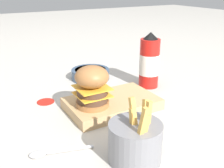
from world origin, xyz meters
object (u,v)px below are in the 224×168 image
(serving_board, at_px, (112,104))
(burger, at_px, (92,86))
(spoon, at_px, (48,153))
(fries_basket, at_px, (135,141))
(ketchup_bottle, at_px, (149,62))
(side_bowl, at_px, (90,74))

(serving_board, xyz_separation_m, burger, (0.07, 0.01, 0.08))
(burger, height_order, spoon, burger)
(fries_basket, bearing_deg, burger, -92.09)
(ketchup_bottle, height_order, fries_basket, ketchup_bottle)
(serving_board, bearing_deg, fries_basket, 71.61)
(ketchup_bottle, distance_m, fries_basket, 0.46)
(spoon, bearing_deg, serving_board, -136.12)
(serving_board, distance_m, fries_basket, 0.26)
(serving_board, bearing_deg, side_bowl, -101.67)
(ketchup_bottle, bearing_deg, fries_basket, 49.12)
(side_bowl, bearing_deg, fries_basket, 75.14)
(ketchup_bottle, bearing_deg, burger, 20.88)
(side_bowl, relative_size, spoon, 1.04)
(burger, xyz_separation_m, ketchup_bottle, (-0.29, -0.11, -0.00))
(serving_board, distance_m, ketchup_bottle, 0.25)
(serving_board, bearing_deg, burger, 10.22)
(serving_board, height_order, side_bowl, side_bowl)
(fries_basket, bearing_deg, ketchup_bottle, -130.88)
(serving_board, relative_size, spoon, 1.87)
(side_bowl, bearing_deg, serving_board, 78.33)
(spoon, bearing_deg, side_bowl, -111.00)
(ketchup_bottle, relative_size, spoon, 1.40)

